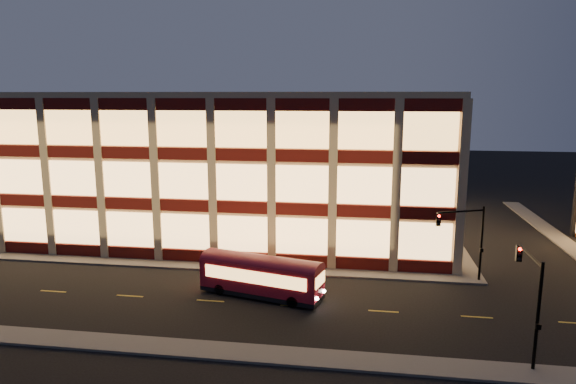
# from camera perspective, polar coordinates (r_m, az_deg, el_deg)

# --- Properties ---
(ground) EXTENTS (200.00, 200.00, 0.00)m
(ground) POSITION_cam_1_polar(r_m,az_deg,el_deg) (43.81, -11.36, -8.48)
(ground) COLOR black
(ground) RESTS_ON ground
(sidewalk_office_south) EXTENTS (54.00, 2.00, 0.15)m
(sidewalk_office_south) POSITION_cam_1_polar(r_m,az_deg,el_deg) (45.73, -14.51, -7.68)
(sidewalk_office_south) COLOR #514F4C
(sidewalk_office_south) RESTS_ON ground
(sidewalk_office_east) EXTENTS (2.00, 30.00, 0.15)m
(sidewalk_office_east) POSITION_cam_1_polar(r_m,az_deg,el_deg) (58.22, 16.74, -3.82)
(sidewalk_office_east) COLOR #514F4C
(sidewalk_office_east) RESTS_ON ground
(sidewalk_tower_west) EXTENTS (2.00, 30.00, 0.15)m
(sidewalk_tower_west) POSITION_cam_1_polar(r_m,az_deg,el_deg) (60.82, 27.07, -3.95)
(sidewalk_tower_west) COLOR #514F4C
(sidewalk_tower_west) RESTS_ON ground
(sidewalk_near) EXTENTS (100.00, 2.00, 0.15)m
(sidewalk_near) POSITION_cam_1_polar(r_m,az_deg,el_deg) (32.81, -19.33, -15.52)
(sidewalk_near) COLOR #514F4C
(sidewalk_near) RESTS_ON ground
(office_building) EXTENTS (50.45, 30.45, 14.50)m
(office_building) POSITION_cam_1_polar(r_m,az_deg,el_deg) (58.79, -8.73, 3.77)
(office_building) COLOR tan
(office_building) RESTS_ON ground
(traffic_signal_far) EXTENTS (3.79, 1.87, 6.00)m
(traffic_signal_far) POSITION_cam_1_polar(r_m,az_deg,el_deg) (41.09, 19.18, -4.17)
(traffic_signal_far) COLOR black
(traffic_signal_far) RESTS_ON ground
(traffic_signal_near) EXTENTS (0.32, 4.45, 6.00)m
(traffic_signal_near) POSITION_cam_1_polar(r_m,az_deg,el_deg) (30.93, 25.37, -9.47)
(traffic_signal_near) COLOR black
(traffic_signal_near) RESTS_ON ground
(trolley_bus) EXTENTS (9.19, 4.42, 3.02)m
(trolley_bus) POSITION_cam_1_polar(r_m,az_deg,el_deg) (37.18, -3.00, -9.06)
(trolley_bus) COLOR maroon
(trolley_bus) RESTS_ON ground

